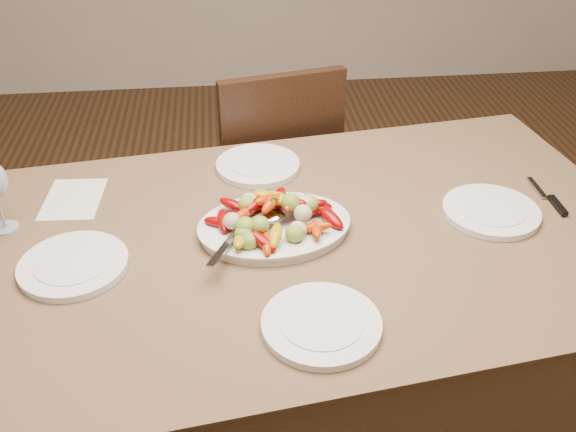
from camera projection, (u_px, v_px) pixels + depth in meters
The scene contains 11 objects.
dining_table at pixel (288, 344), 1.82m from camera, with size 1.84×1.04×0.76m, color brown.
chair_far at pixel (267, 177), 2.41m from camera, with size 0.42×0.42×0.95m, color black, non-canonical shape.
serving_platter at pixel (275, 228), 1.62m from camera, with size 0.38×0.28×0.02m, color white.
roasted_vegetables at pixel (274, 210), 1.59m from camera, with size 0.31×0.21×0.09m, color #7C0303, non-canonical shape.
serving_spoon at pixel (252, 228), 1.56m from camera, with size 0.28×0.06×0.03m, color #9EA0A8, non-canonical shape.
plate_left at pixel (74, 265), 1.50m from camera, with size 0.25×0.25×0.02m, color white.
plate_right at pixel (491, 212), 1.69m from camera, with size 0.25×0.25×0.02m, color white.
plate_far at pixel (258, 166), 1.89m from camera, with size 0.25×0.25×0.02m, color white.
plate_near at pixel (321, 325), 1.34m from camera, with size 0.25×0.25×0.02m, color white.
menu_card at pixel (73, 199), 1.75m from camera, with size 0.15×0.21×0.00m, color silver.
table_knife at pixel (548, 198), 1.75m from camera, with size 0.02×0.20×0.01m, color #9EA0A8, non-canonical shape.
Camera 1 is at (-0.09, -1.14, 1.70)m, focal length 40.00 mm.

